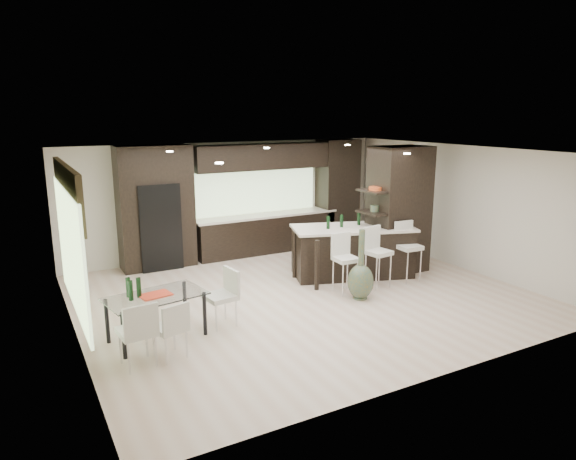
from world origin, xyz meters
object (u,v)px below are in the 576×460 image
chair_near (170,332)px  stool_right (408,257)px  stool_mid (378,263)px  chair_far (137,336)px  kitchen_island (353,251)px  dining_table (157,317)px  bench (319,254)px  floor_vase (361,265)px  stool_left (345,270)px  chair_end (220,301)px

chair_near → stool_right: bearing=-4.1°
stool_mid → chair_far: (-4.92, -1.02, -0.05)m
kitchen_island → stool_mid: size_ratio=2.61×
dining_table → chair_near: size_ratio=1.87×
kitchen_island → chair_far: (-4.92, -1.88, -0.09)m
chair_near → stool_mid: bearing=-2.2°
bench → floor_vase: (-0.53, -2.30, 0.44)m
dining_table → bench: bearing=17.5°
stool_mid → floor_vase: (-0.71, -0.38, 0.18)m
bench → kitchen_island: bearing=-63.4°
stool_mid → floor_vase: bearing=-159.3°
floor_vase → chair_far: bearing=-171.4°
stool_mid → bench: (-0.17, 1.92, -0.26)m
chair_far → kitchen_island: bearing=15.3°
stool_right → chair_near: size_ratio=1.28×
stool_left → floor_vase: (0.07, -0.39, 0.20)m
stool_mid → bench: stool_mid is taller
stool_left → chair_end: size_ratio=1.08×
kitchen_island → stool_mid: kitchen_island is taller
stool_left → chair_near: size_ratio=1.20×
stool_left → stool_right: bearing=1.7°
chair_near → dining_table: bearing=75.2°
stool_right → chair_end: bearing=-172.7°
stool_left → dining_table: size_ratio=0.64×
stool_right → chair_end: (-4.21, -0.29, -0.06)m
dining_table → chair_end: size_ratio=1.68×
kitchen_island → chair_far: size_ratio=2.91×
kitchen_island → bench: (-0.17, 1.06, -0.30)m
stool_mid → floor_vase: size_ratio=0.73×
dining_table → kitchen_island: bearing=4.7°
floor_vase → chair_end: (-2.73, 0.09, -0.23)m
stool_left → chair_far: stool_left is taller
kitchen_island → bench: 1.12m
floor_vase → dining_table: (-3.76, 0.09, -0.31)m
floor_vase → chair_end: bearing=178.2°
stool_right → chair_near: stool_right is taller
stool_left → bench: bearing=74.7°
floor_vase → kitchen_island: bearing=60.3°
bench → floor_vase: bearing=-85.7°
floor_vase → dining_table: 3.77m
chair_end → bench: bearing=-63.2°
floor_vase → stool_left: bearing=99.9°
stool_left → stool_mid: (0.78, -0.01, 0.02)m
floor_vase → chair_near: floor_vase is taller
chair_end → chair_near: bearing=116.5°
stool_right → kitchen_island: bearing=135.3°
dining_table → chair_far: size_ratio=1.67×
stool_right → bench: (-0.95, 1.92, -0.27)m
stool_left → stool_mid: stool_mid is taller
stool_mid → chair_near: stool_mid is taller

